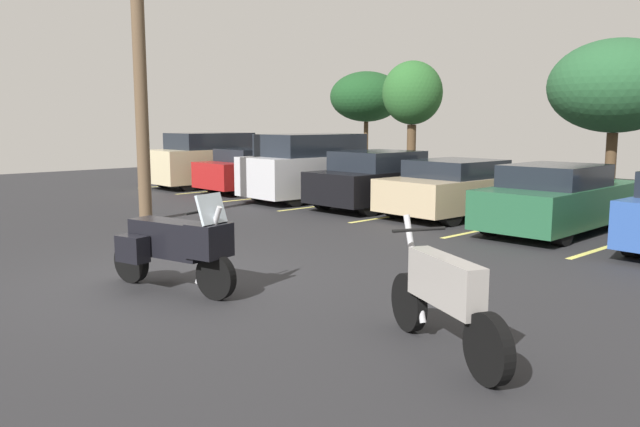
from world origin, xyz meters
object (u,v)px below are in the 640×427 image
at_px(car_champagne, 212,160).
at_px(utility_pole, 139,41).
at_px(car_red, 263,170).
at_px(car_black, 382,180).
at_px(car_tan, 461,188).
at_px(motorcycle_second, 444,299).
at_px(car_silver, 317,167).
at_px(motorcycle_touring, 176,245).
at_px(car_green, 560,199).

relative_size(car_champagne, utility_pole, 0.56).
distance_m(car_red, utility_pole, 7.50).
xyz_separation_m(car_black, car_tan, (2.31, 0.33, -0.07)).
distance_m(motorcycle_second, car_silver, 12.73).
height_order(motorcycle_touring, car_red, car_red).
xyz_separation_m(car_red, car_tan, (7.71, 0.21, -0.03)).
xyz_separation_m(motorcycle_touring, utility_pole, (-6.05, 2.65, 3.46)).
relative_size(motorcycle_second, car_green, 0.44).
distance_m(motorcycle_touring, car_tan, 8.89).
xyz_separation_m(motorcycle_touring, motorcycle_second, (3.88, 0.77, -0.09)).
bearing_deg(car_champagne, car_silver, 2.00).
height_order(motorcycle_touring, car_black, car_black).
bearing_deg(car_silver, car_black, 1.64).
bearing_deg(utility_pole, car_black, 68.62).
bearing_deg(car_tan, motorcycle_touring, -80.41).
bearing_deg(car_silver, motorcycle_touring, -52.93).
bearing_deg(motorcycle_second, car_silver, 143.34).
height_order(motorcycle_second, car_silver, car_silver).
relative_size(car_red, car_black, 1.05).
relative_size(motorcycle_touring, car_silver, 0.46).
height_order(car_red, car_tan, car_red).
distance_m(car_black, utility_pole, 7.07).
bearing_deg(car_champagne, motorcycle_touring, -34.95).
bearing_deg(car_red, utility_pole, -61.99).
bearing_deg(car_green, motorcycle_touring, -98.36).
bearing_deg(car_red, car_tan, 1.55).
bearing_deg(car_champagne, car_black, 1.89).
distance_m(motorcycle_touring, car_champagne, 14.28).
xyz_separation_m(motorcycle_second, utility_pole, (-9.94, 1.88, 3.55)).
distance_m(motorcycle_second, car_green, 8.12).
bearing_deg(car_black, car_tan, 8.07).
relative_size(car_champagne, car_red, 0.99).
bearing_deg(car_champagne, motorcycle_second, -25.43).
height_order(motorcycle_touring, car_green, car_green).
bearing_deg(car_tan, utility_pole, -126.79).
bearing_deg(motorcycle_touring, car_black, 114.16).
height_order(car_tan, car_green, car_green).
bearing_deg(motorcycle_touring, motorcycle_second, 11.23).
relative_size(car_silver, car_tan, 1.06).
distance_m(car_tan, car_green, 2.74).
relative_size(motorcycle_touring, car_green, 0.47).
bearing_deg(motorcycle_touring, utility_pole, 156.33).
bearing_deg(motorcycle_second, car_green, 109.01).
relative_size(motorcycle_touring, car_tan, 0.49).
distance_m(car_champagne, car_tan, 10.24).
height_order(motorcycle_second, car_red, car_red).
bearing_deg(car_champagne, utility_pole, -44.38).
relative_size(motorcycle_touring, motorcycle_second, 1.07).
bearing_deg(car_black, car_silver, -178.36).
xyz_separation_m(motorcycle_second, car_green, (-2.64, 7.67, 0.12)).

